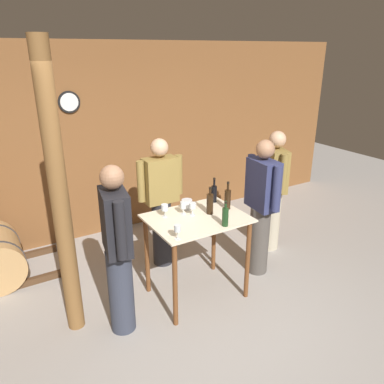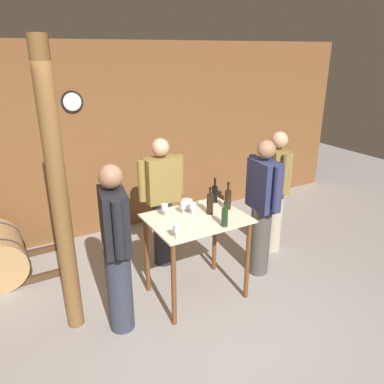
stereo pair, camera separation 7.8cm
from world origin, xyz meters
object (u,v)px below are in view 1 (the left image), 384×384
wine_bottle_right (228,199)px  wine_glass_far_side (193,206)px  wooden_post (60,200)px  person_visitor_with_scarf (261,206)px  wine_glass_near_left (177,229)px  wine_glass_near_right (183,206)px  ice_bucket (187,204)px  person_visitor_near_door (161,201)px  wine_glass_near_center (165,208)px  wine_bottle_left (210,203)px  wine_bottle_far_left (225,216)px  person_visitor_bearded (273,189)px  wine_bottle_center (214,193)px  person_host (118,249)px

wine_bottle_right → wine_glass_far_side: wine_bottle_right is taller
wooden_post → person_visitor_with_scarf: wooden_post is taller
wooden_post → wine_glass_near_left: size_ratio=18.93×
wine_glass_near_right → ice_bucket: size_ratio=1.20×
ice_bucket → person_visitor_with_scarf: 0.91m
wooden_post → wine_glass_near_left: wooden_post is taller
wine_glass_near_right → person_visitor_near_door: bearing=85.2°
wine_glass_near_left → wine_glass_near_center: size_ratio=1.04×
wine_glass_near_right → wine_bottle_right: bearing=-14.0°
wine_bottle_left → ice_bucket: (-0.15, 0.23, -0.06)m
person_visitor_near_door → wine_glass_near_right: bearing=-94.8°
wine_bottle_far_left → wine_glass_far_side: bearing=111.0°
wine_bottle_right → person_visitor_bearded: 1.09m
wine_bottle_center → person_visitor_near_door: 0.70m
wine_bottle_center → person_host: 1.36m
wine_bottle_center → wine_glass_near_right: (-0.47, -0.12, -0.01)m
wine_glass_near_right → person_visitor_bearded: 1.53m
ice_bucket → wine_glass_near_left: bearing=-127.2°
ice_bucket → wine_bottle_right: bearing=-30.1°
wine_glass_near_left → wooden_post: bearing=151.4°
wine_bottle_far_left → wooden_post: bearing=161.4°
person_visitor_with_scarf → wine_glass_near_right: bearing=172.3°
person_host → person_visitor_bearded: (2.33, 0.48, -0.03)m
wine_bottle_far_left → wine_glass_near_center: wine_bottle_far_left is taller
wine_glass_near_left → person_visitor_near_door: bearing=71.2°
wine_bottle_left → wine_bottle_right: wine_bottle_right is taller
wine_glass_near_right → person_host: (-0.83, -0.25, -0.15)m
wine_glass_near_right → wooden_post: bearing=178.6°
wooden_post → wine_bottle_center: 1.72m
person_host → wine_glass_near_right: bearing=16.6°
wine_glass_near_right → person_visitor_with_scarf: size_ratio=0.08×
wine_bottle_left → person_visitor_bearded: bearing=16.4°
wine_glass_near_center → wine_glass_far_side: (0.27, -0.12, 0.01)m
wine_bottle_far_left → wine_bottle_left: (0.03, 0.32, 0.01)m
person_visitor_bearded → person_visitor_with_scarf: bearing=-145.1°
wine_bottle_left → person_host: bearing=-173.9°
wine_bottle_left → wine_bottle_center: 0.33m
ice_bucket → person_visitor_near_door: size_ratio=0.07×
wine_bottle_center → person_visitor_near_door: person_visitor_near_door is taller
person_host → person_visitor_near_door: person_host is taller
person_visitor_near_door → ice_bucket: bearing=-84.6°
wine_bottle_center → ice_bucket: bearing=-177.5°
wine_bottle_center → wine_glass_near_left: wine_bottle_center is taller
wine_glass_near_right → person_host: size_ratio=0.08×
wine_bottle_left → wine_bottle_far_left: bearing=-95.8°
wine_bottle_left → wine_bottle_right: (0.24, 0.01, 0.00)m
wine_bottle_far_left → wine_bottle_left: bearing=84.2°
wine_glass_near_center → wine_glass_near_right: (0.20, -0.04, -0.00)m
wine_bottle_far_left → wine_glass_near_center: (-0.41, 0.50, -0.00)m
wine_bottle_far_left → wine_bottle_center: bearing=66.1°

